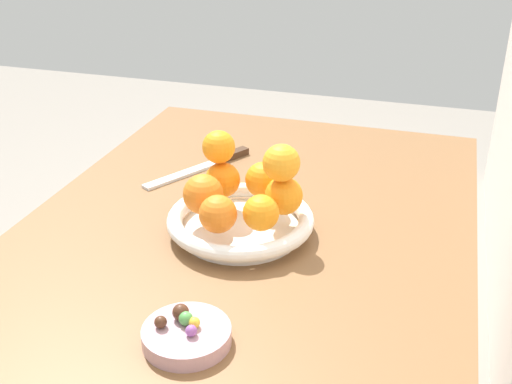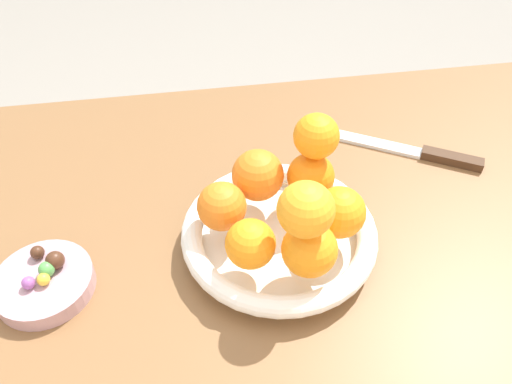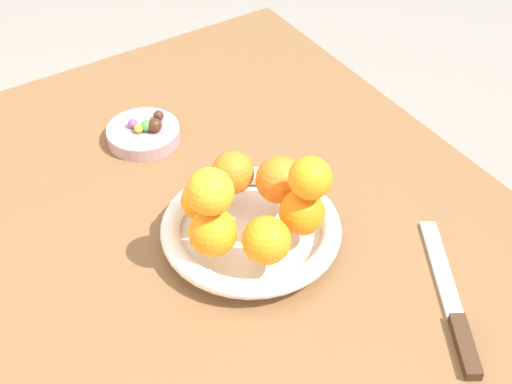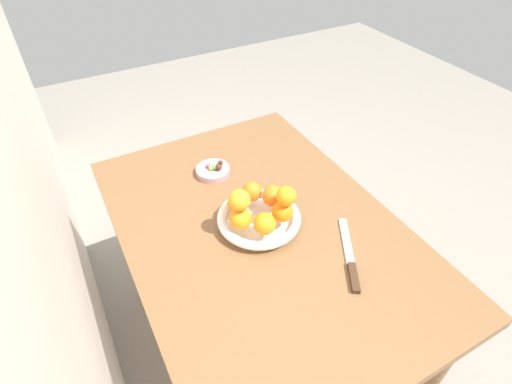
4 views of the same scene
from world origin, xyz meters
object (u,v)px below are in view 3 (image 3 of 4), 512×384
Objects in this scene: candy_ball_0 at (139,128)px; candy_ball_1 at (133,124)px; orange_2 at (266,240)px; orange_6 at (310,178)px; candy_ball_3 at (155,125)px; candy_dish at (143,134)px; orange_1 at (213,232)px; dining_table at (256,290)px; candy_ball_2 at (146,126)px; orange_4 at (280,180)px; knife at (453,307)px; orange_3 at (302,212)px; orange_5 at (233,173)px; fruit_bowl at (249,232)px; candy_ball_4 at (158,116)px; orange_0 at (203,200)px; orange_7 at (212,193)px.

candy_ball_0 and candy_ball_1 have the same top height.
orange_2 is at bearing -177.93° from candy_ball_1.
candy_ball_3 is at bearing 10.88° from orange_6.
orange_1 reaches higher than candy_dish.
candy_ball_1 is 0.04m from candy_ball_3.
dining_table is 0.31m from candy_ball_2.
orange_4 reaches higher than knife.
orange_4 is 4.45× the size of candy_ball_0.
dining_table is at bearing -175.93° from candy_dish.
knife is at bearing -152.75° from orange_6.
dining_table is at bearing 52.12° from orange_3.
dining_table is at bearing 170.25° from orange_5.
fruit_bowl is 14.86× the size of candy_ball_4.
orange_4 is at bearing -73.71° from orange_1.
orange_4 is (0.07, -0.01, 0.00)m from orange_3.
orange_6 is (-0.00, -0.01, 0.06)m from orange_3.
fruit_bowl is at bearing -176.98° from candy_ball_2.
orange_2 is at bearing -134.53° from orange_1.
candy_dish is 0.02m from candy_ball_0.
orange_2 is 1.11× the size of orange_6.
orange_5 is at bearing -174.11° from candy_ball_3.
fruit_bowl is at bearing -13.71° from orange_2.
orange_0 is 0.07m from orange_1.
candy_ball_3 is at bearing -136.77° from candy_ball_1.
candy_ball_2 is (0.28, 0.01, 0.01)m from fruit_bowl.
orange_1 is at bearing 136.87° from orange_5.
candy_ball_4 is at bearing 7.26° from orange_6.
candy_ball_3 is (0.34, -0.01, -0.04)m from orange_2.
orange_0 is 1.03× the size of orange_6.
orange_4 is 0.28m from knife.
knife is (-0.51, -0.17, -0.03)m from candy_ball_2.
dining_table is 4.50× the size of fruit_bowl.
fruit_bowl is at bearing 32.80° from knife.
fruit_bowl is at bearing 106.29° from orange_4.
orange_7 is 3.23× the size of candy_ball_2.
orange_6 is at bearing -132.95° from orange_0.
orange_4 is at bearing -163.59° from candy_dish.
orange_1 is 0.12m from orange_3.
orange_5 is (0.09, -0.08, -0.00)m from orange_1.
orange_2 is 0.34m from candy_ball_3.
knife is at bearing -165.29° from candy_ball_4.
orange_7 is at bearing -38.78° from orange_1.
candy_ball_2 is (0.30, -0.05, -0.04)m from orange_1.
candy_dish reaches higher than dining_table.
candy_ball_3 is at bearing 17.22° from knife.
fruit_bowl is 3.92× the size of orange_2.
fruit_bowl is at bearing 46.29° from orange_3.
fruit_bowl and candy_ball_2 have the same top height.
candy_ball_0 is 0.80× the size of candy_ball_2.
knife is (-0.52, -0.17, -0.01)m from candy_dish.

